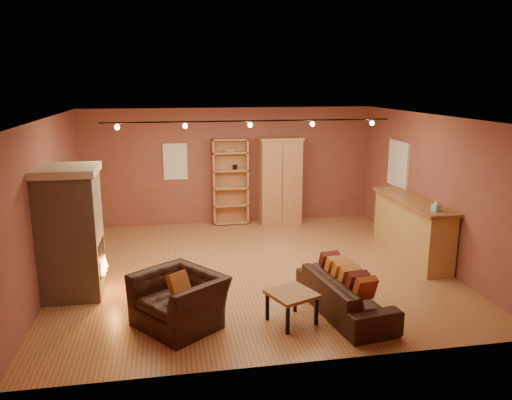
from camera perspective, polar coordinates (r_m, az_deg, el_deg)
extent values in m
plane|color=#955D35|center=(9.39, -0.43, -7.85)|extent=(7.00, 7.00, 0.00)
plane|color=brown|center=(8.77, -0.46, 9.45)|extent=(7.00, 7.00, 0.00)
cube|color=brown|center=(12.13, -3.02, 3.89)|extent=(7.00, 0.02, 2.80)
cube|color=brown|center=(9.09, -22.75, -0.40)|extent=(0.02, 6.50, 2.80)
cube|color=brown|center=(10.15, 19.43, 1.25)|extent=(0.02, 6.50, 2.80)
cube|color=tan|center=(8.53, -20.41, -3.84)|extent=(0.90, 0.90, 2.00)
cube|color=beige|center=(8.29, -21.00, 3.17)|extent=(0.98, 0.98, 0.12)
cube|color=black|center=(8.59, -17.48, -6.31)|extent=(0.10, 0.65, 0.55)
cone|color=orange|center=(8.62, -17.03, -7.06)|extent=(0.10, 0.10, 0.22)
cube|color=white|center=(12.00, -9.21, 4.35)|extent=(0.56, 0.04, 0.86)
cube|color=tan|center=(12.18, -3.04, 2.22)|extent=(0.86, 0.04, 2.09)
cube|color=tan|center=(11.99, -4.89, 2.02)|extent=(0.04, 0.33, 2.09)
cube|color=tan|center=(12.09, -1.04, 2.16)|extent=(0.04, 0.33, 2.09)
cube|color=gray|center=(12.04, -3.62, 1.53)|extent=(0.18, 0.12, 0.05)
cube|color=black|center=(11.99, -2.43, 3.76)|extent=(0.10, 0.10, 0.12)
cube|color=tan|center=(12.27, -2.90, -2.52)|extent=(0.86, 0.33, 0.04)
cube|color=tan|center=(12.16, -2.92, -0.54)|extent=(0.86, 0.33, 0.04)
cube|color=tan|center=(12.06, -2.95, 1.43)|extent=(0.86, 0.33, 0.03)
cube|color=tan|center=(11.98, -2.97, 3.43)|extent=(0.86, 0.33, 0.04)
cube|color=tan|center=(11.92, -3.00, 5.45)|extent=(0.86, 0.33, 0.04)
cube|color=tan|center=(11.88, -3.01, 6.95)|extent=(0.86, 0.33, 0.04)
cube|color=tan|center=(12.15, 2.77, 2.09)|extent=(0.98, 0.53, 2.05)
cube|color=#956136|center=(11.90, 3.04, 1.85)|extent=(0.02, 0.01, 1.95)
cube|color=tan|center=(11.99, 2.82, 7.03)|extent=(1.04, 0.59, 0.06)
cube|color=tan|center=(10.29, 17.35, -3.27)|extent=(0.53, 2.34, 1.12)
cube|color=#956136|center=(10.15, 17.58, -0.08)|extent=(0.65, 2.46, 0.06)
cube|color=#8FC4E5|center=(9.33, 19.87, -0.82)|extent=(0.15, 0.15, 0.12)
cone|color=white|center=(9.31, 19.93, -0.16)|extent=(0.08, 0.08, 0.10)
cube|color=white|center=(11.31, 15.95, 3.97)|extent=(0.05, 0.90, 1.00)
imported|color=black|center=(7.70, 10.13, -9.94)|extent=(0.86, 2.01, 0.76)
cube|color=#9A411E|center=(7.18, 12.34, -9.82)|extent=(0.33, 0.27, 0.36)
cube|color=#5A1C1B|center=(7.35, 11.45, -9.21)|extent=(0.33, 0.27, 0.36)
cube|color=#BB7230|center=(7.53, 10.61, -8.62)|extent=(0.33, 0.27, 0.36)
cube|color=#BB7230|center=(7.71, 9.81, -8.05)|extent=(0.33, 0.27, 0.36)
cube|color=#BB7230|center=(7.89, 9.04, -7.51)|extent=(0.33, 0.27, 0.36)
cube|color=#5A1C1B|center=(8.07, 8.31, -7.00)|extent=(0.33, 0.27, 0.36)
imported|color=black|center=(7.25, -8.80, -10.33)|extent=(1.30, 1.38, 1.01)
cube|color=#BB7230|center=(7.20, -8.84, -9.41)|extent=(0.38, 0.37, 0.34)
cube|color=#956136|center=(7.30, 4.11, -10.66)|extent=(0.79, 0.79, 0.05)
cube|color=black|center=(7.12, 2.56, -13.36)|extent=(0.05, 0.05, 0.40)
cube|color=black|center=(7.24, 6.57, -12.97)|extent=(0.05, 0.05, 0.40)
cube|color=black|center=(7.56, 1.71, -11.66)|extent=(0.05, 0.05, 0.40)
cube|color=black|center=(7.68, 5.48, -11.33)|extent=(0.05, 0.05, 0.40)
cylinder|color=black|center=(8.97, -0.68, 9.03)|extent=(5.20, 0.03, 0.03)
sphere|color=#FFD88C|center=(8.90, -15.60, 8.05)|extent=(0.09, 0.09, 0.09)
sphere|color=#FFD88C|center=(8.87, -8.11, 8.39)|extent=(0.09, 0.09, 0.09)
sphere|color=#FFD88C|center=(8.98, -0.68, 8.58)|extent=(0.09, 0.09, 0.09)
sphere|color=#FFD88C|center=(9.24, 6.46, 8.64)|extent=(0.09, 0.09, 0.09)
sphere|color=#FFD88C|center=(9.63, 13.12, 8.57)|extent=(0.09, 0.09, 0.09)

